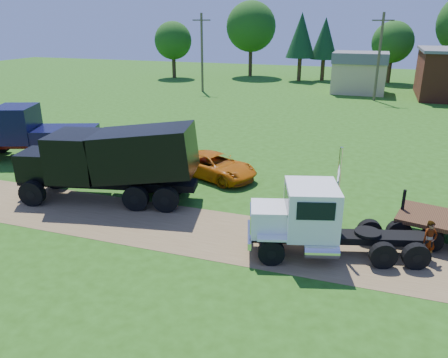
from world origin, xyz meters
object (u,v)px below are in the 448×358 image
(white_semi_tractor, at_px, (312,220))
(orange_pickup, at_px, (215,166))
(spectator_a, at_px, (429,241))
(black_dump_truck, at_px, (113,159))
(navy_truck, at_px, (29,132))

(white_semi_tractor, bearing_deg, orange_pickup, 117.17)
(white_semi_tractor, xyz_separation_m, spectator_a, (4.12, 0.86, -0.60))
(white_semi_tractor, bearing_deg, black_dump_truck, 151.58)
(spectator_a, bearing_deg, white_semi_tractor, 163.41)
(black_dump_truck, bearing_deg, spectator_a, -17.87)
(orange_pickup, bearing_deg, navy_truck, 112.14)
(white_semi_tractor, xyz_separation_m, navy_truck, (-18.57, 6.46, 0.31))
(navy_truck, bearing_deg, black_dump_truck, -46.32)
(white_semi_tractor, relative_size, orange_pickup, 1.38)
(navy_truck, xyz_separation_m, orange_pickup, (12.31, 0.24, -1.00))
(navy_truck, relative_size, orange_pickup, 1.57)
(white_semi_tractor, height_order, black_dump_truck, white_semi_tractor)
(black_dump_truck, height_order, navy_truck, black_dump_truck)
(white_semi_tractor, height_order, spectator_a, white_semi_tractor)
(navy_truck, bearing_deg, orange_pickup, -19.23)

